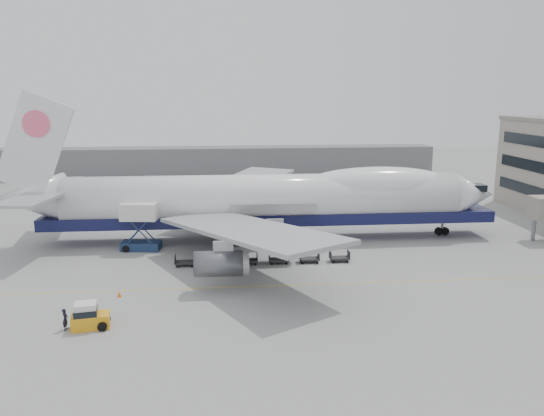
{
  "coord_description": "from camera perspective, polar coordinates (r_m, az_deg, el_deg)",
  "views": [
    {
      "loc": [
        -5.29,
        -57.38,
        19.28
      ],
      "look_at": [
        0.52,
        6.0,
        5.63
      ],
      "focal_mm": 35.0,
      "sensor_mm": 36.0,
      "label": 1
    }
  ],
  "objects": [
    {
      "name": "dolly_3",
      "position": [
        61.99,
        0.71,
        -5.5
      ],
      "size": [
        2.3,
        1.35,
        1.3
      ],
      "color": "#2D2D30",
      "rests_on": "ground"
    },
    {
      "name": "dolly_0",
      "position": [
        61.86,
        -9.35,
        -5.71
      ],
      "size": [
        2.3,
        1.35,
        1.3
      ],
      "color": "#2D2D30",
      "rests_on": "ground"
    },
    {
      "name": "baggage_tug",
      "position": [
        47.98,
        -19.11,
        -11.0
      ],
      "size": [
        3.29,
        2.11,
        2.25
      ],
      "rotation": [
        0.0,
        0.0,
        0.16
      ],
      "color": "orange",
      "rests_on": "ground"
    },
    {
      "name": "apron_line",
      "position": [
        55.13,
        0.61,
        -8.36
      ],
      "size": [
        60.0,
        0.15,
        0.01
      ],
      "primitive_type": "cube",
      "color": "gold",
      "rests_on": "ground"
    },
    {
      "name": "dolly_5",
      "position": [
        63.12,
        7.26,
        -5.28
      ],
      "size": [
        2.3,
        1.35,
        1.3
      ],
      "color": "#2D2D30",
      "rests_on": "ground"
    },
    {
      "name": "catering_truck",
      "position": [
        68.6,
        -14.02,
        -1.62
      ],
      "size": [
        5.09,
        3.78,
        6.07
      ],
      "rotation": [
        0.0,
        0.0,
        -0.12
      ],
      "color": "navy",
      "rests_on": "ground"
    },
    {
      "name": "traffic_cone",
      "position": [
        54.29,
        -16.12,
        -8.88
      ],
      "size": [
        0.4,
        0.4,
        0.59
      ],
      "rotation": [
        0.0,
        0.0,
        0.06
      ],
      "color": "orange",
      "rests_on": "ground"
    },
    {
      "name": "ground_worker",
      "position": [
        48.33,
        -21.35,
        -11.08
      ],
      "size": [
        0.46,
        0.69,
        1.86
      ],
      "primitive_type": "imported",
      "rotation": [
        0.0,
        0.0,
        1.56
      ],
      "color": "black",
      "rests_on": "ground"
    },
    {
      "name": "ground",
      "position": [
        60.76,
        0.03,
        -6.4
      ],
      "size": [
        260.0,
        260.0,
        0.0
      ],
      "primitive_type": "plane",
      "color": "gray",
      "rests_on": "ground"
    },
    {
      "name": "airliner",
      "position": [
        70.96,
        -0.34,
        1.01
      ],
      "size": [
        67.0,
        55.3,
        19.98
      ],
      "color": "white",
      "rests_on": "ground"
    },
    {
      "name": "dolly_1",
      "position": [
        61.69,
        -5.99,
        -5.66
      ],
      "size": [
        2.3,
        1.35,
        1.3
      ],
      "color": "#2D2D30",
      "rests_on": "ground"
    },
    {
      "name": "dolly_4",
      "position": [
        62.45,
        4.02,
        -5.4
      ],
      "size": [
        2.3,
        1.35,
        1.3
      ],
      "color": "#2D2D30",
      "rests_on": "ground"
    },
    {
      "name": "hangar",
      "position": [
        128.44,
        -7.33,
        4.95
      ],
      "size": [
        110.0,
        8.0,
        7.0
      ],
      "primitive_type": "cube",
      "color": "slate",
      "rests_on": "ground"
    },
    {
      "name": "dolly_2",
      "position": [
        61.74,
        -2.63,
        -5.59
      ],
      "size": [
        2.3,
        1.35,
        1.3
      ],
      "color": "#2D2D30",
      "rests_on": "ground"
    }
  ]
}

